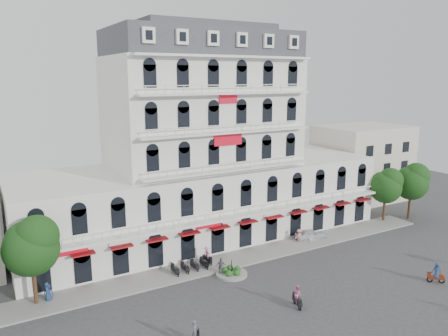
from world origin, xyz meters
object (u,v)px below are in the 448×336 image
rider_west (195,335)px  rider_center (207,255)px  parked_car (311,235)px  rider_east (437,273)px  rider_southwest (297,296)px

rider_west → rider_center: rider_west is taller
rider_west → parked_car: bearing=-20.8°
rider_west → rider_center: size_ratio=1.06×
rider_west → rider_east: (24.97, -2.43, 0.06)m
rider_west → rider_east: rider_west is taller
rider_east → rider_west: bearing=34.9°
rider_southwest → rider_center: rider_southwest is taller
rider_southwest → rider_center: 12.07m
rider_west → rider_southwest: 10.29m
parked_car → rider_west: size_ratio=1.84×
rider_west → rider_east: 25.09m
rider_west → rider_east: bearing=-55.9°
rider_southwest → rider_east: size_ratio=0.99×
parked_car → rider_center: bearing=103.6°
parked_car → rider_southwest: bearing=148.7°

